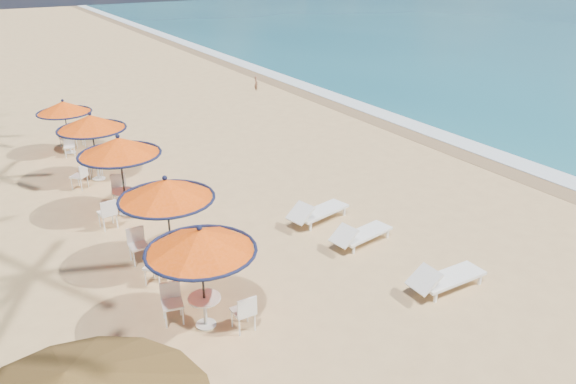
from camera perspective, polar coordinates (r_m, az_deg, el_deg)
name	(u,v)px	position (r m, az deg, el deg)	size (l,w,h in m)	color
ground	(393,266)	(15.20, 10.59, -7.43)	(160.00, 160.00, 0.00)	tan
foam_strip	(404,122)	(27.84, 11.72, 6.94)	(1.20, 140.00, 0.04)	white
wetsand_band	(390,125)	(27.26, 10.31, 6.70)	(1.40, 140.00, 0.02)	olive
station_0	(201,250)	(11.95, -8.82, -5.87)	(2.39, 2.39, 2.50)	black
station_1	(166,202)	(14.41, -12.31, -0.96)	(2.46, 2.46, 2.56)	black
station_2	(120,157)	(17.77, -16.69, 3.47)	(2.52, 2.52, 2.63)	black
station_3	(91,131)	(20.99, -19.40, 5.90)	(2.40, 2.40, 2.51)	black
station_4	(65,113)	(24.37, -21.72, 7.42)	(2.15, 2.20, 2.24)	black
lounger_near	(444,278)	(14.31, 15.60, -8.40)	(2.13, 0.67, 0.76)	white
lounger_mid	(360,234)	(15.94, 7.28, -4.25)	(2.09, 0.96, 0.72)	white
lounger_far	(316,212)	(17.09, 2.90, -2.00)	(2.23, 1.11, 0.77)	white
person	(256,83)	(33.69, -3.26, 11.03)	(0.33, 0.22, 0.90)	#875B45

